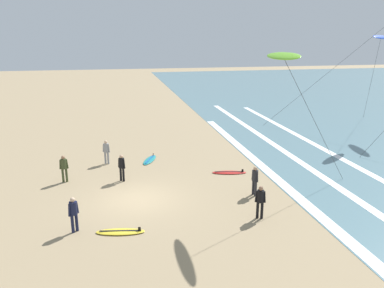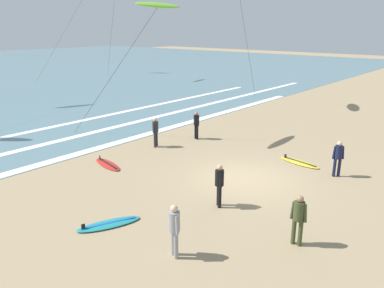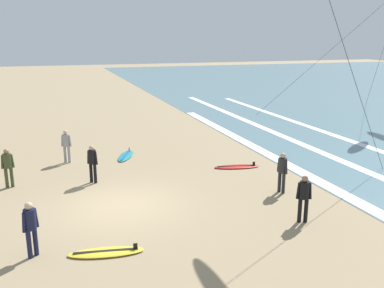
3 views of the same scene
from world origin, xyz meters
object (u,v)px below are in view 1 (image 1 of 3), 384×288
at_px(surfer_foreground_main, 74,211).
at_px(surfer_left_far, 64,166).
at_px(surfer_mid_group, 106,150).
at_px(kite_blue_low_near, 381,38).
at_px(kite_lime_far_right, 283,57).
at_px(surfer_background_far, 122,165).
at_px(surfboard_foreground_flat, 229,172).
at_px(surfer_right_near, 260,199).
at_px(surfer_left_near, 255,178).
at_px(surfboard_right_spare, 120,232).
at_px(surfboard_near_water, 150,160).

height_order(surfer_foreground_main, surfer_left_far, same).
bearing_deg(surfer_mid_group, kite_blue_low_near, 96.61).
height_order(surfer_left_far, kite_lime_far_right, kite_lime_far_right).
height_order(surfer_background_far, surfboard_foreground_flat, surfer_background_far).
relative_size(surfboard_foreground_flat, kite_blue_low_near, 0.25).
xyz_separation_m(surfer_right_near, kite_blue_low_near, (-11.81, 14.22, 7.05)).
distance_m(surfer_left_far, surfer_background_far, 3.29).
xyz_separation_m(kite_blue_low_near, kite_lime_far_right, (10.34, -12.87, -0.76)).
bearing_deg(surfer_mid_group, surfer_left_near, 48.61).
bearing_deg(surfboard_right_spare, surfboard_near_water, 167.02).
distance_m(surfer_left_near, surfer_background_far, 7.64).
bearing_deg(surfboard_near_water, surfboard_foreground_flat, 52.91).
height_order(surfer_right_near, surfer_left_far, same).
relative_size(surfer_left_near, surfer_left_far, 1.00).
distance_m(surfboard_foreground_flat, kite_blue_low_near, 16.96).
bearing_deg(kite_blue_low_near, surfboard_near_water, -82.76).
distance_m(surfer_left_far, surfboard_foreground_flat, 9.80).
xyz_separation_m(surfer_left_far, surfboard_near_water, (-2.91, 5.17, -0.91)).
distance_m(surfer_left_far, kite_blue_low_near, 25.14).
bearing_deg(surfboard_right_spare, surfer_mid_group, -176.14).
height_order(surfboard_right_spare, surfboard_foreground_flat, same).
xyz_separation_m(surfer_right_near, surfer_left_near, (-2.57, 0.72, 0.00)).
bearing_deg(surfer_left_near, surfer_foreground_main, -76.77).
xyz_separation_m(surfboard_near_water, kite_lime_far_right, (8.01, 5.51, 7.20)).
relative_size(surfer_right_near, kite_lime_far_right, 0.21).
xyz_separation_m(surfer_foreground_main, surfer_left_far, (-6.11, -1.07, 0.00)).
distance_m(surfer_right_near, surfer_background_far, 8.58).
bearing_deg(surfer_left_far, surfboard_right_spare, 24.28).
distance_m(surfer_left_near, kite_lime_far_right, 6.41).
height_order(surfer_left_far, surfboard_right_spare, surfer_left_far).
distance_m(surfer_background_far, surfboard_foreground_flat, 6.56).
distance_m(surfer_mid_group, surfboard_foreground_flat, 8.16).
height_order(surfer_background_far, surfboard_near_water, surfer_background_far).
relative_size(surfer_background_far, surfboard_foreground_flat, 0.74).
height_order(surfer_mid_group, surfer_background_far, same).
relative_size(surfboard_near_water, kite_lime_far_right, 0.29).
distance_m(surfer_left_near, surfer_mid_group, 10.27).
xyz_separation_m(surfboard_near_water, surfboard_foreground_flat, (3.45, 4.57, 0.00)).
distance_m(kite_blue_low_near, kite_lime_far_right, 16.53).
xyz_separation_m(surfer_foreground_main, surfboard_near_water, (-9.03, 4.11, -0.91)).
bearing_deg(surfboard_right_spare, surfer_right_near, 90.36).
height_order(surfer_left_near, surfer_mid_group, same).
bearing_deg(kite_lime_far_right, surfer_left_near, -149.95).
distance_m(surfboard_right_spare, surfboard_foreground_flat, 9.08).
bearing_deg(surfboard_right_spare, kite_lime_far_right, 101.09).
distance_m(surfboard_near_water, surfboard_foreground_flat, 5.73).
relative_size(surfer_mid_group, kite_lime_far_right, 0.21).
bearing_deg(surfboard_near_water, surfboard_right_spare, -12.98).
bearing_deg(surfer_foreground_main, surfer_left_far, -170.09).
bearing_deg(surfer_mid_group, surfer_foreground_main, -8.18).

